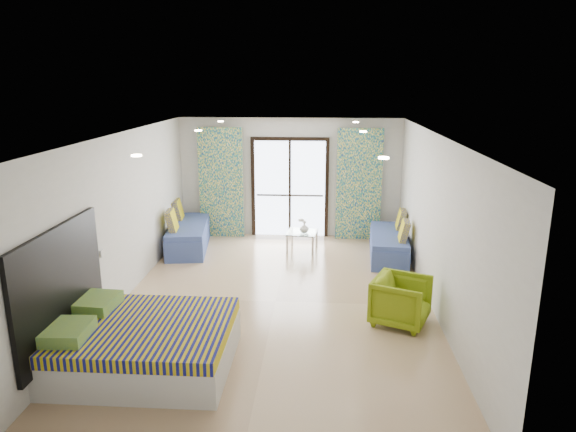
# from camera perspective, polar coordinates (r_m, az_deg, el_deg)

# --- Properties ---
(floor) EXTENTS (5.00, 7.50, 0.01)m
(floor) POSITION_cam_1_polar(r_m,az_deg,el_deg) (8.50, -1.39, -9.47)
(floor) COLOR tan
(floor) RESTS_ON ground
(ceiling) EXTENTS (5.00, 7.50, 0.01)m
(ceiling) POSITION_cam_1_polar(r_m,az_deg,el_deg) (7.79, -1.52, 8.94)
(ceiling) COLOR silver
(ceiling) RESTS_ON ground
(wall_back) EXTENTS (5.00, 0.01, 2.70)m
(wall_back) POSITION_cam_1_polar(r_m,az_deg,el_deg) (11.68, 0.22, 4.25)
(wall_back) COLOR silver
(wall_back) RESTS_ON ground
(wall_front) EXTENTS (5.00, 0.01, 2.70)m
(wall_front) POSITION_cam_1_polar(r_m,az_deg,el_deg) (4.57, -5.84, -13.36)
(wall_front) COLOR silver
(wall_front) RESTS_ON ground
(wall_left) EXTENTS (0.01, 7.50, 2.70)m
(wall_left) POSITION_cam_1_polar(r_m,az_deg,el_deg) (8.63, -18.22, -0.35)
(wall_left) COLOR silver
(wall_left) RESTS_ON ground
(wall_right) EXTENTS (0.01, 7.50, 2.70)m
(wall_right) POSITION_cam_1_polar(r_m,az_deg,el_deg) (8.20, 16.22, -0.96)
(wall_right) COLOR silver
(wall_right) RESTS_ON ground
(balcony_door) EXTENTS (1.76, 0.08, 2.28)m
(balcony_door) POSITION_cam_1_polar(r_m,az_deg,el_deg) (11.67, 0.21, 3.78)
(balcony_door) COLOR black
(balcony_door) RESTS_ON floor
(balcony_rail) EXTENTS (1.52, 0.03, 0.04)m
(balcony_rail) POSITION_cam_1_polar(r_m,az_deg,el_deg) (11.75, 0.21, 2.32)
(balcony_rail) COLOR #595451
(balcony_rail) RESTS_ON balcony_door
(curtain_left) EXTENTS (1.00, 0.10, 2.50)m
(curtain_left) POSITION_cam_1_polar(r_m,az_deg,el_deg) (11.73, -7.44, 3.67)
(curtain_left) COLOR silver
(curtain_left) RESTS_ON floor
(curtain_right) EXTENTS (1.00, 0.10, 2.50)m
(curtain_right) POSITION_cam_1_polar(r_m,az_deg,el_deg) (11.54, 7.88, 3.47)
(curtain_right) COLOR silver
(curtain_right) RESTS_ON floor
(downlight_a) EXTENTS (0.12, 0.12, 0.02)m
(downlight_a) POSITION_cam_1_polar(r_m,az_deg,el_deg) (6.15, -16.48, 6.47)
(downlight_a) COLOR #FFE0B2
(downlight_a) RESTS_ON ceiling
(downlight_b) EXTENTS (0.12, 0.12, 0.02)m
(downlight_b) POSITION_cam_1_polar(r_m,az_deg,el_deg) (5.81, 10.58, 6.37)
(downlight_b) COLOR #FFE0B2
(downlight_b) RESTS_ON ceiling
(downlight_c) EXTENTS (0.12, 0.12, 0.02)m
(downlight_c) POSITION_cam_1_polar(r_m,az_deg,el_deg) (9.00, -9.95, 9.34)
(downlight_c) COLOR #FFE0B2
(downlight_c) RESTS_ON ceiling
(downlight_d) EXTENTS (0.12, 0.12, 0.02)m
(downlight_d) POSITION_cam_1_polar(r_m,az_deg,el_deg) (8.78, 8.36, 9.27)
(downlight_d) COLOR #FFE0B2
(downlight_d) RESTS_ON ceiling
(downlight_e) EXTENTS (0.12, 0.12, 0.02)m
(downlight_e) POSITION_cam_1_polar(r_m,az_deg,el_deg) (10.95, -7.48, 10.38)
(downlight_e) COLOR #FFE0B2
(downlight_e) RESTS_ON ceiling
(downlight_f) EXTENTS (0.12, 0.12, 0.02)m
(downlight_f) POSITION_cam_1_polar(r_m,az_deg,el_deg) (10.77, 7.55, 10.31)
(downlight_f) COLOR #FFE0B2
(downlight_f) RESTS_ON ceiling
(headboard) EXTENTS (0.06, 2.10, 1.50)m
(headboard) POSITION_cam_1_polar(r_m,az_deg,el_deg) (6.94, -23.94, -7.18)
(headboard) COLOR black
(headboard) RESTS_ON floor
(switch_plate) EXTENTS (0.02, 0.10, 0.10)m
(switch_plate) POSITION_cam_1_polar(r_m,az_deg,el_deg) (8.00, -19.94, -3.92)
(switch_plate) COLOR silver
(switch_plate) RESTS_ON wall_left
(bed) EXTENTS (2.13, 1.73, 0.73)m
(bed) POSITION_cam_1_polar(r_m,az_deg,el_deg) (6.86, -15.78, -13.51)
(bed) COLOR silver
(bed) RESTS_ON floor
(daybed_left) EXTENTS (1.02, 2.04, 0.96)m
(daybed_left) POSITION_cam_1_polar(r_m,az_deg,el_deg) (11.19, -11.05, -2.04)
(daybed_left) COLOR #3C4F90
(daybed_left) RESTS_ON floor
(daybed_right) EXTENTS (0.85, 1.88, 0.91)m
(daybed_right) POSITION_cam_1_polar(r_m,az_deg,el_deg) (10.62, 11.20, -3.08)
(daybed_right) COLOR #3C4F90
(daybed_right) RESTS_ON floor
(coffee_table) EXTENTS (0.70, 0.70, 0.71)m
(coffee_table) POSITION_cam_1_polar(r_m,az_deg,el_deg) (10.83, 1.58, -1.98)
(coffee_table) COLOR silver
(coffee_table) RESTS_ON floor
(vase) EXTENTS (0.26, 0.26, 0.19)m
(vase) POSITION_cam_1_polar(r_m,az_deg,el_deg) (10.75, 1.81, -1.33)
(vase) COLOR white
(vase) RESTS_ON coffee_table
(armchair) EXTENTS (0.96, 0.98, 0.78)m
(armchair) POSITION_cam_1_polar(r_m,az_deg,el_deg) (7.82, 12.47, -8.94)
(armchair) COLOR olive
(armchair) RESTS_ON floor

